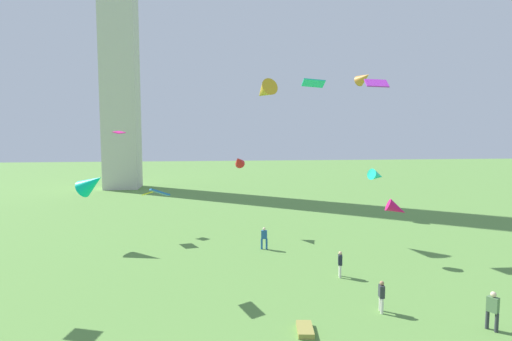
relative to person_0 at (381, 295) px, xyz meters
The scene contains 16 objects.
person_0 is the anchor object (origin of this frame).
person_1 4.75m from the person_0, 29.40° to the right, with size 0.46×0.54×1.79m.
person_2 5.02m from the person_0, 95.13° to the left, with size 0.34×0.48×1.60m.
person_3 12.19m from the person_0, 110.53° to the left, with size 0.51×0.33×1.68m.
kite_flying_1 9.27m from the person_0, 60.40° to the left, with size 1.72×1.30×1.35m.
kite_flying_2 21.98m from the person_0, 72.27° to the left, with size 1.50×1.90×1.40m.
kite_flying_3 12.83m from the person_0, 158.20° to the left, with size 1.32×1.64×0.67m.
kite_flying_4 27.58m from the person_0, 129.14° to the left, with size 1.31×1.29×0.29m.
kite_flying_5 17.30m from the person_0, 91.26° to the left, with size 1.73×1.25×0.62m.
kite_flying_6 20.58m from the person_0, 131.05° to the left, with size 1.20×1.50×0.55m.
kite_flying_7 18.69m from the person_0, 108.91° to the left, with size 1.24×1.65×1.33m.
kite_flying_8 12.50m from the person_0, 71.86° to the left, with size 1.47×0.98×0.62m.
kite_flying_9 23.67m from the person_0, 67.63° to the left, with size 2.18×1.84×1.51m.
kite_flying_10 20.92m from the person_0, 101.62° to the left, with size 2.29×2.86×2.09m.
kite_flying_11 22.41m from the person_0, 141.82° to the left, with size 2.77×2.23×2.21m.
kite_bundle_0 4.53m from the person_0, 159.88° to the right, with size 1.36×0.69×0.24m, color olive.
Camera 1 is at (-1.54, -8.39, 8.79)m, focal length 28.40 mm.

